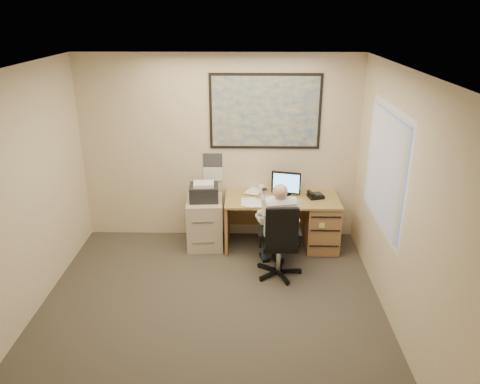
{
  "coord_description": "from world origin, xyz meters",
  "views": [
    {
      "loc": [
        0.43,
        -4.24,
        3.24
      ],
      "look_at": [
        0.32,
        1.3,
        1.06
      ],
      "focal_mm": 35.0,
      "sensor_mm": 36.0,
      "label": 1
    }
  ],
  "objects_px": {
    "person": "(279,230)",
    "office_chair": "(279,255)",
    "desk": "(305,218)",
    "filing_cabinet": "(205,218)"
  },
  "relations": [
    {
      "from": "filing_cabinet",
      "to": "person",
      "type": "distance_m",
      "value": 1.3
    },
    {
      "from": "desk",
      "to": "person",
      "type": "height_order",
      "value": "person"
    },
    {
      "from": "office_chair",
      "to": "person",
      "type": "distance_m",
      "value": 0.33
    },
    {
      "from": "office_chair",
      "to": "person",
      "type": "relative_size",
      "value": 0.83
    },
    {
      "from": "desk",
      "to": "office_chair",
      "type": "bearing_deg",
      "value": -115.98
    },
    {
      "from": "desk",
      "to": "filing_cabinet",
      "type": "bearing_deg",
      "value": -179.71
    },
    {
      "from": "filing_cabinet",
      "to": "person",
      "type": "bearing_deg",
      "value": -41.21
    },
    {
      "from": "filing_cabinet",
      "to": "office_chair",
      "type": "relative_size",
      "value": 0.95
    },
    {
      "from": "desk",
      "to": "filing_cabinet",
      "type": "distance_m",
      "value": 1.44
    },
    {
      "from": "person",
      "to": "office_chair",
      "type": "bearing_deg",
      "value": -103.85
    }
  ]
}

